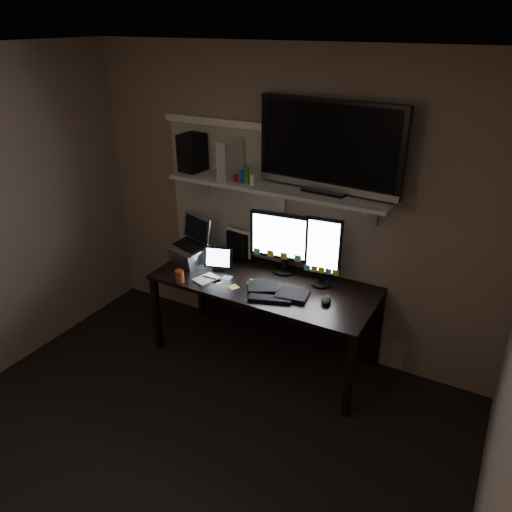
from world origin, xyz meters
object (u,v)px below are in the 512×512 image
Objects in this scene: monitor_portrait at (323,252)px; speaker at (192,153)px; keyboard at (278,291)px; mouse at (326,301)px; laptop at (189,242)px; desk at (271,294)px; game_console at (230,159)px; cup at (180,276)px; tablet at (219,258)px; monitor_landscape at (285,243)px; tv at (329,147)px.

monitor_portrait is 1.37m from speaker.
speaker is at bearing 142.68° from keyboard.
laptop is (-1.29, 0.08, 0.17)m from mouse.
mouse reaches higher than desk.
laptop is 1.24× the size of game_console.
monitor_portrait is 5.56× the size of cup.
speaker is (-0.37, 0.21, 0.80)m from tablet.
tablet is at bearing 161.06° from mouse.
mouse is at bearing 12.47° from cup.
monitor_landscape is 0.89m from cup.
monitor_portrait is at bearing 3.11° from speaker.
cup is (-1.15, -0.25, 0.03)m from mouse.
mouse is 1.00m from tablet.
speaker is (-1.36, 0.30, 0.88)m from mouse.
tv reaches higher than mouse.
tv is (0.22, 0.35, 1.07)m from keyboard.
monitor_portrait is (0.42, 0.06, 0.46)m from desk.
laptop reaches higher than cup.
game_console reaches higher than laptop.
tablet is (-0.60, 0.12, 0.09)m from keyboard.
speaker reaches higher than mouse.
monitor_portrait reaches higher than laptop.
laptop is 0.75m from speaker.
tv reaches higher than keyboard.
game_console is (-0.83, 0.02, 0.62)m from monitor_portrait.
mouse is at bearing -38.52° from monitor_landscape.
keyboard is 4.86× the size of cup.
tv is at bearing 28.74° from laptop.
desk is 0.34m from keyboard.
desk is 3.60× the size of keyboard.
keyboard is at bearing -13.30° from speaker.
monitor_landscape reaches higher than keyboard.
mouse is at bearing -19.00° from desk.
cup is at bearing -142.96° from desk.
mouse reaches higher than keyboard.
keyboard is at bearing 9.59° from laptop.
speaker is at bearing -174.62° from tv.
tablet is 0.77× the size of speaker.
mouse is 1.12m from tv.
tv is (0.32, 0.01, 0.82)m from monitor_landscape.
laptop is at bearing -66.13° from speaker.
tablet is 1.30m from tv.
cup is 1.01m from game_console.
game_console reaches higher than tablet.
game_console is at bearing 134.44° from keyboard.
game_console is at bearing -171.85° from tv.
tv is at bearing -1.86° from tablet.
tablet is at bearing 17.03° from laptop.
game_console is (0.32, 0.18, 0.71)m from laptop.
speaker is (-1.19, -0.02, -0.18)m from tv.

